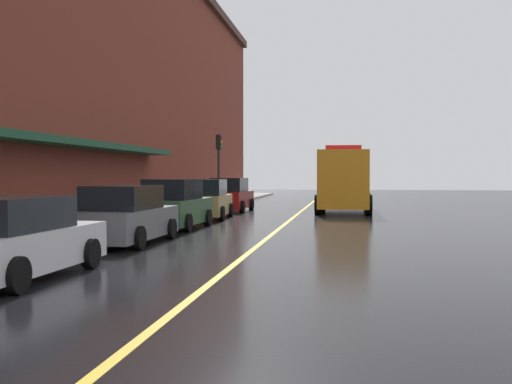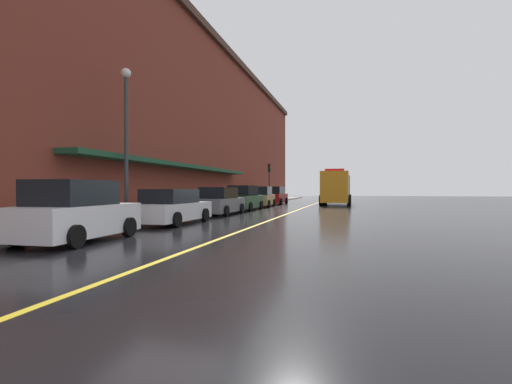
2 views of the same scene
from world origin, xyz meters
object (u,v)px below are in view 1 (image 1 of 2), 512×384
(parked_car_4, at_px, (206,200))
(traffic_light_near, at_px, (219,156))
(parked_car_2, at_px, (125,216))
(parked_car_3, at_px, (174,205))
(utility_truck, at_px, (344,181))
(parked_car_1, at_px, (10,240))
(parking_meter_2, at_px, (26,213))
(parked_car_5, at_px, (230,196))

(parked_car_4, bearing_deg, traffic_light_near, 6.12)
(parked_car_2, distance_m, parked_car_4, 10.58)
(parked_car_3, relative_size, utility_truck, 0.57)
(parked_car_2, height_order, traffic_light_near, traffic_light_near)
(parked_car_2, relative_size, utility_truck, 0.59)
(parked_car_1, relative_size, utility_truck, 0.60)
(parked_car_3, bearing_deg, parking_meter_2, 172.08)
(parking_meter_2, distance_m, traffic_light_near, 23.10)
(parked_car_3, relative_size, traffic_light_near, 1.05)
(parked_car_2, xyz_separation_m, parked_car_4, (-0.01, 10.58, 0.04))
(parked_car_2, relative_size, parked_car_4, 1.11)
(parked_car_2, distance_m, parking_meter_2, 3.33)
(parked_car_1, bearing_deg, parked_car_4, 0.78)
(parked_car_4, bearing_deg, utility_truck, -45.95)
(parked_car_3, bearing_deg, parked_car_4, 1.96)
(parked_car_5, bearing_deg, parked_car_2, -177.74)
(parked_car_3, bearing_deg, parked_car_5, 2.09)
(utility_truck, xyz_separation_m, traffic_light_near, (-7.61, 2.94, 1.50))
(parked_car_4, bearing_deg, parked_car_3, 177.71)
(parked_car_3, xyz_separation_m, traffic_light_near, (-1.38, 14.78, 2.30))
(parked_car_3, height_order, parking_meter_2, parked_car_3)
(parking_meter_2, bearing_deg, parked_car_2, 63.97)
(parked_car_1, relative_size, parking_meter_2, 3.58)
(parked_car_4, bearing_deg, parked_car_2, 177.82)
(parked_car_3, xyz_separation_m, utility_truck, (6.23, 11.84, 0.80))
(traffic_light_near, bearing_deg, parked_car_5, -69.00)
(parked_car_2, relative_size, traffic_light_near, 1.08)
(parked_car_4, distance_m, traffic_light_near, 9.83)
(parked_car_5, bearing_deg, traffic_light_near, 23.18)
(parked_car_4, distance_m, parked_car_5, 5.89)
(parked_car_5, xyz_separation_m, traffic_light_near, (-1.37, 3.57, 2.30))
(parked_car_4, relative_size, parking_meter_2, 3.15)
(parked_car_3, bearing_deg, parked_car_2, -177.82)
(parked_car_3, xyz_separation_m, parking_meter_2, (-1.44, -8.22, 0.20))
(parked_car_3, relative_size, parking_meter_2, 3.39)
(parked_car_4, height_order, parked_car_5, parked_car_5)
(parked_car_5, relative_size, traffic_light_near, 0.99)
(parked_car_4, bearing_deg, parking_meter_2, 171.68)
(parked_car_3, bearing_deg, parked_car_1, -177.96)
(parked_car_4, bearing_deg, parked_car_1, 177.76)
(parked_car_5, distance_m, parking_meter_2, 19.49)
(parked_car_5, xyz_separation_m, utility_truck, (6.24, 0.62, 0.81))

